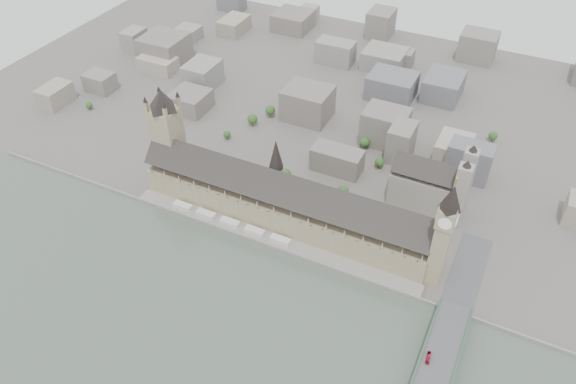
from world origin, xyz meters
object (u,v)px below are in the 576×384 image
at_px(victoria_tower, 167,132).
at_px(elizabeth_tower, 444,230).
at_px(westminster_abbey, 432,186).
at_px(palace_of_westminster, 284,202).
at_px(red_bus_north, 428,358).

bearing_deg(victoria_tower, elizabeth_tower, -3.96).
xyz_separation_m(elizabeth_tower, westminster_abbey, (-27.08, 87.00, -33.01)).
height_order(palace_of_westminster, westminster_abbey, westminster_abbey).
height_order(palace_of_westminster, red_bus_north, palace_of_westminster).
xyz_separation_m(palace_of_westminster, westminster_abbey, (110.92, 75.30, 2.38)).
height_order(palace_of_westminster, victoria_tower, victoria_tower).
height_order(palace_of_westminster, elizabeth_tower, elizabeth_tower).
height_order(victoria_tower, westminster_abbey, victoria_tower).
bearing_deg(red_bus_north, palace_of_westminster, 144.26).
bearing_deg(victoria_tower, palace_of_westminster, -2.96).
bearing_deg(victoria_tower, red_bus_north, -19.15).
height_order(victoria_tower, red_bus_north, victoria_tower).
distance_m(elizabeth_tower, westminster_abbey, 96.91).
bearing_deg(palace_of_westminster, victoria_tower, 177.04).
bearing_deg(westminster_abbey, victoria_tower, -163.50).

